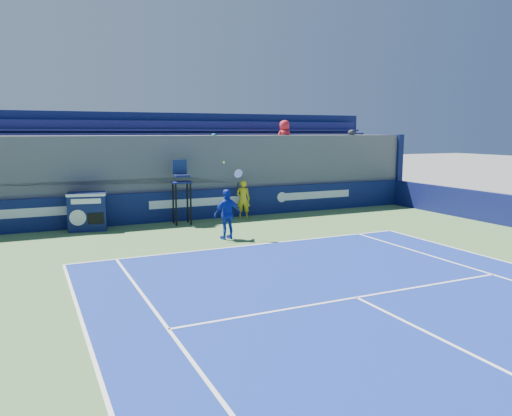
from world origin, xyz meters
name	(u,v)px	position (x,y,z in m)	size (l,w,h in m)	color
ball_person	(243,199)	(1.78, 16.57, 0.80)	(0.57, 0.38, 1.57)	gold
back_hoarding	(198,205)	(0.00, 17.10, 0.60)	(20.40, 0.21, 1.20)	#0D164B
match_clock	(87,210)	(-4.32, 16.54, 0.74)	(1.43, 0.95, 1.40)	#0F174B
umpire_chair	(181,185)	(-0.88, 16.37, 1.53)	(0.75, 0.75, 2.48)	black
tennis_player	(227,214)	(-0.31, 13.07, 0.85)	(1.02, 0.53, 2.57)	#142DA9
stadium_seating	(183,171)	(0.01, 19.15, 1.84)	(21.00, 4.05, 4.40)	#515156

